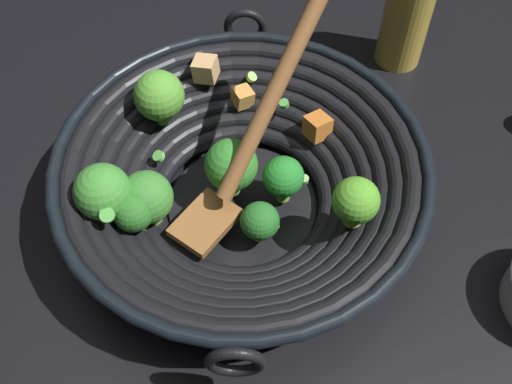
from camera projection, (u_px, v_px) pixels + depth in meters
name	position (u px, v px, depth m)	size (l,w,h in m)	color
ground_plane	(243.00, 209.00, 0.72)	(4.00, 4.00, 0.00)	black
wok	(239.00, 178.00, 0.67)	(0.41, 0.41, 0.24)	black
cooking_oil_bottle	(411.00, 7.00, 0.79)	(0.06, 0.06, 0.22)	gold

